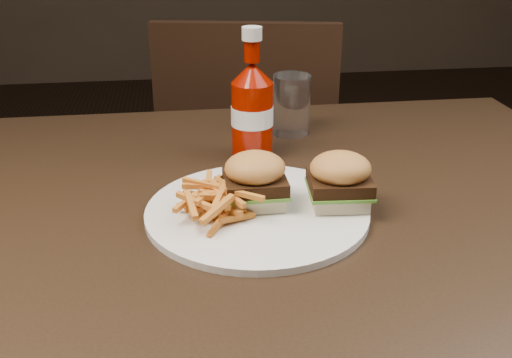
{
  "coord_description": "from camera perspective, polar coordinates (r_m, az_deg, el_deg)",
  "views": [
    {
      "loc": [
        -0.09,
        -0.8,
        1.14
      ],
      "look_at": [
        0.01,
        -0.07,
        0.8
      ],
      "focal_mm": 42.0,
      "sensor_mm": 36.0,
      "label": 1
    }
  ],
  "objects": [
    {
      "name": "sandwich_half_a",
      "position": [
        0.83,
        -0.09,
        -1.72
      ],
      "size": [
        0.07,
        0.07,
        0.02
      ],
      "primitive_type": "cube",
      "rotation": [
        0.0,
        0.0,
        0.01
      ],
      "color": "beige",
      "rests_on": "plate"
    },
    {
      "name": "plate",
      "position": [
        0.82,
        0.09,
        -3.14
      ],
      "size": [
        0.31,
        0.31,
        0.01
      ],
      "primitive_type": "cylinder",
      "color": "white",
      "rests_on": "dining_table"
    },
    {
      "name": "ketchup_bottle",
      "position": [
        1.0,
        -0.36,
        5.35
      ],
      "size": [
        0.09,
        0.09,
        0.14
      ],
      "primitive_type": "cylinder",
      "rotation": [
        0.0,
        0.0,
        0.3
      ],
      "color": "#840D00",
      "rests_on": "dining_table"
    },
    {
      "name": "fries_pile",
      "position": [
        0.8,
        -3.69,
        -1.89
      ],
      "size": [
        0.12,
        0.12,
        0.04
      ],
      "primitive_type": null,
      "rotation": [
        0.0,
        0.0,
        -0.25
      ],
      "color": "#BF671A",
      "rests_on": "plate"
    },
    {
      "name": "chair_far",
      "position": [
        1.69,
        -0.45,
        -0.25
      ],
      "size": [
        0.52,
        0.52,
        0.04
      ],
      "primitive_type": "cube",
      "rotation": [
        0.0,
        0.0,
        2.95
      ],
      "color": "black",
      "rests_on": "ground"
    },
    {
      "name": "dining_table",
      "position": [
        0.9,
        -1.0,
        -2.23
      ],
      "size": [
        1.2,
        0.8,
        0.04
      ],
      "primitive_type": "cube",
      "color": "black",
      "rests_on": "ground"
    },
    {
      "name": "tumbler",
      "position": [
        1.11,
        3.39,
        7.09
      ],
      "size": [
        0.07,
        0.07,
        0.11
      ],
      "primitive_type": "cylinder",
      "rotation": [
        0.0,
        0.0,
        -0.03
      ],
      "color": "white",
      "rests_on": "dining_table"
    },
    {
      "name": "sandwich_half_b",
      "position": [
        0.84,
        7.88,
        -1.72
      ],
      "size": [
        0.08,
        0.08,
        0.02
      ],
      "primitive_type": "cube",
      "rotation": [
        0.0,
        0.0,
        -0.08
      ],
      "color": "beige",
      "rests_on": "plate"
    }
  ]
}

